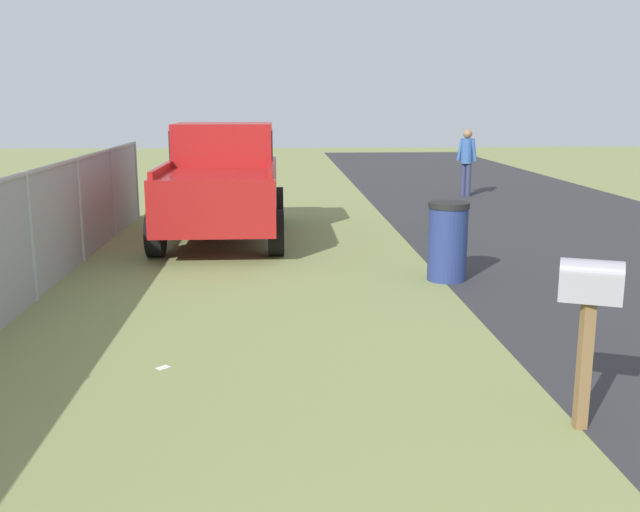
{
  "coord_description": "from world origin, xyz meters",
  "views": [
    {
      "loc": [
        -0.39,
        1.25,
        2.47
      ],
      "look_at": [
        5.15,
        0.93,
        1.29
      ],
      "focal_mm": 40.59,
      "sensor_mm": 36.0,
      "label": 1
    }
  ],
  "objects_px": {
    "mailbox": "(590,296)",
    "pedestrian": "(467,157)",
    "trash_bin": "(448,241)",
    "pickup_truck": "(223,178)"
  },
  "relations": [
    {
      "from": "mailbox",
      "to": "pedestrian",
      "type": "bearing_deg",
      "value": 11.91
    },
    {
      "from": "trash_bin",
      "to": "mailbox",
      "type": "bearing_deg",
      "value": 179.27
    },
    {
      "from": "mailbox",
      "to": "trash_bin",
      "type": "relative_size",
      "value": 1.2
    },
    {
      "from": "pedestrian",
      "to": "mailbox",
      "type": "bearing_deg",
      "value": -150.31
    },
    {
      "from": "trash_bin",
      "to": "pickup_truck",
      "type": "bearing_deg",
      "value": 43.2
    },
    {
      "from": "mailbox",
      "to": "pedestrian",
      "type": "distance_m",
      "value": 14.25
    },
    {
      "from": "pickup_truck",
      "to": "trash_bin",
      "type": "height_order",
      "value": "pickup_truck"
    },
    {
      "from": "mailbox",
      "to": "pickup_truck",
      "type": "bearing_deg",
      "value": 44.5
    },
    {
      "from": "mailbox",
      "to": "pickup_truck",
      "type": "xyz_separation_m",
      "value": [
        8.39,
        3.33,
        0.04
      ]
    },
    {
      "from": "mailbox",
      "to": "pedestrian",
      "type": "relative_size",
      "value": 0.75
    }
  ]
}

